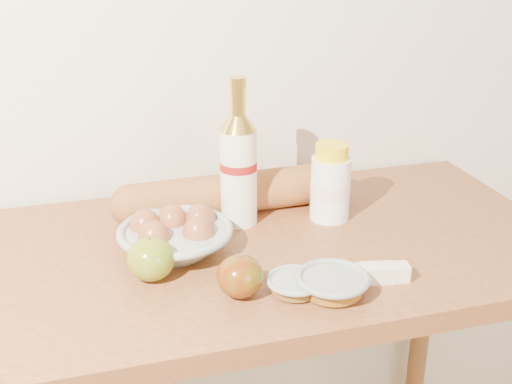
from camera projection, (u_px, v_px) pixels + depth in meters
back_wall at (209, 4)px, 1.34m from camera, size 3.50×0.02×2.60m
table at (252, 300)px, 1.26m from camera, size 1.20×0.60×0.90m
bourbon_bottle at (239, 166)px, 1.25m from camera, size 0.08×0.08×0.30m
cream_bottle at (330, 184)px, 1.29m from camera, size 0.10×0.10×0.16m
egg_bowl at (175, 235)px, 1.18m from camera, size 0.22×0.22×0.08m
baguette at (235, 193)px, 1.33m from camera, size 0.51×0.10×0.09m
apple_yellowgreen at (151, 259)px, 1.08m from camera, size 0.11×0.11×0.08m
apple_redgreen_front at (240, 276)px, 1.03m from camera, size 0.09×0.09×0.07m
sugar_bowl at (295, 285)px, 1.05m from camera, size 0.12×0.12×0.03m
syrup_bowl at (332, 284)px, 1.04m from camera, size 0.13×0.13×0.04m
butter_stick at (378, 273)px, 1.08m from camera, size 0.11×0.05×0.03m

